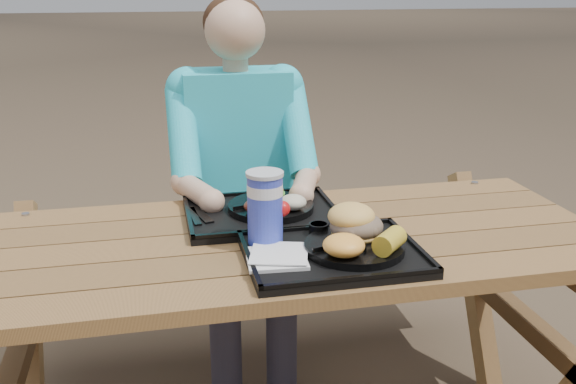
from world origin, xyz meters
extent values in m
cube|color=black|center=(0.08, -0.18, 0.76)|extent=(0.45, 0.35, 0.02)
cube|color=black|center=(-0.05, 0.16, 0.76)|extent=(0.45, 0.35, 0.02)
cylinder|color=black|center=(0.14, -0.18, 0.78)|extent=(0.26, 0.26, 0.02)
cylinder|color=black|center=(-0.02, 0.17, 0.78)|extent=(0.26, 0.26, 0.02)
cube|color=silver|center=(-0.07, -0.20, 0.78)|extent=(0.16, 0.16, 0.02)
cylinder|color=#1729B2|center=(-0.08, -0.08, 0.86)|extent=(0.09, 0.09, 0.19)
cylinder|color=#330E05|center=(0.07, -0.06, 0.79)|extent=(0.05, 0.05, 0.03)
cylinder|color=yellow|center=(0.15, -0.05, 0.78)|extent=(0.04, 0.04, 0.03)
ellipsoid|color=#FFB343|center=(0.09, -0.25, 0.82)|extent=(0.10, 0.10, 0.05)
cube|color=black|center=(-0.23, 0.16, 0.77)|extent=(0.06, 0.15, 0.01)
ellipsoid|color=#551D11|center=(-0.07, 0.10, 0.81)|extent=(0.09, 0.09, 0.04)
ellipsoid|color=beige|center=(0.04, 0.10, 0.81)|extent=(0.08, 0.08, 0.04)
camera|label=1|loc=(-0.36, -1.63, 1.44)|focal=40.00mm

